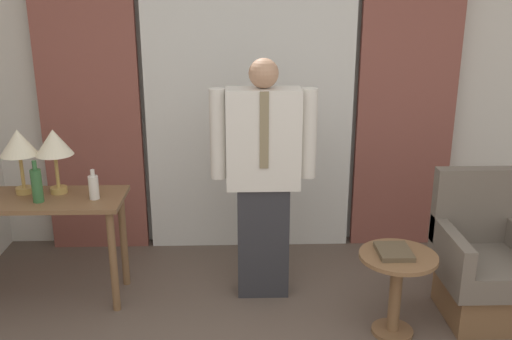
# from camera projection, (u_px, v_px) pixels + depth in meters

# --- Properties ---
(wall_back) EXTENTS (10.00, 0.06, 2.70)m
(wall_back) POSITION_uv_depth(u_px,v_px,m) (249.00, 80.00, 4.49)
(wall_back) COLOR silver
(wall_back) RESTS_ON ground_plane
(curtain_sheer_center) EXTENTS (1.61, 0.06, 2.58)m
(curtain_sheer_center) POSITION_uv_depth(u_px,v_px,m) (249.00, 90.00, 4.38)
(curtain_sheer_center) COLOR white
(curtain_sheer_center) RESTS_ON ground_plane
(curtain_drape_left) EXTENTS (0.77, 0.06, 2.58)m
(curtain_drape_left) POSITION_uv_depth(u_px,v_px,m) (89.00, 91.00, 4.35)
(curtain_drape_left) COLOR brown
(curtain_drape_left) RESTS_ON ground_plane
(curtain_drape_right) EXTENTS (0.77, 0.06, 2.58)m
(curtain_drape_right) POSITION_uv_depth(u_px,v_px,m) (408.00, 90.00, 4.42)
(curtain_drape_right) COLOR brown
(curtain_drape_right) RESTS_ON ground_plane
(desk) EXTENTS (1.12, 0.47, 0.74)m
(desk) POSITION_uv_depth(u_px,v_px,m) (40.00, 216.00, 3.76)
(desk) COLOR brown
(desk) RESTS_ON ground_plane
(table_lamp_left) EXTENTS (0.25, 0.25, 0.43)m
(table_lamp_left) POSITION_uv_depth(u_px,v_px,m) (19.00, 145.00, 3.71)
(table_lamp_left) COLOR tan
(table_lamp_left) RESTS_ON desk
(table_lamp_right) EXTENTS (0.25, 0.25, 0.43)m
(table_lamp_right) POSITION_uv_depth(u_px,v_px,m) (54.00, 145.00, 3.71)
(table_lamp_right) COLOR tan
(table_lamp_right) RESTS_ON desk
(bottle_near_edge) EXTENTS (0.07, 0.07, 0.28)m
(bottle_near_edge) POSITION_uv_depth(u_px,v_px,m) (37.00, 185.00, 3.62)
(bottle_near_edge) COLOR #336638
(bottle_near_edge) RESTS_ON desk
(bottle_by_lamp) EXTENTS (0.06, 0.06, 0.20)m
(bottle_by_lamp) POSITION_uv_depth(u_px,v_px,m) (94.00, 187.00, 3.68)
(bottle_by_lamp) COLOR silver
(bottle_by_lamp) RESTS_ON desk
(person) EXTENTS (0.69, 0.23, 1.63)m
(person) POSITION_uv_depth(u_px,v_px,m) (263.00, 173.00, 3.75)
(person) COLOR #2D2D33
(person) RESTS_ON ground_plane
(armchair) EXTENTS (0.56, 0.61, 0.93)m
(armchair) POSITION_uv_depth(u_px,v_px,m) (483.00, 267.00, 3.65)
(armchair) COLOR brown
(armchair) RESTS_ON ground_plane
(side_table) EXTENTS (0.47, 0.47, 0.53)m
(side_table) POSITION_uv_depth(u_px,v_px,m) (396.00, 280.00, 3.43)
(side_table) COLOR brown
(side_table) RESTS_ON ground_plane
(book) EXTENTS (0.20, 0.24, 0.03)m
(book) POSITION_uv_depth(u_px,v_px,m) (394.00, 251.00, 3.39)
(book) COLOR brown
(book) RESTS_ON side_table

